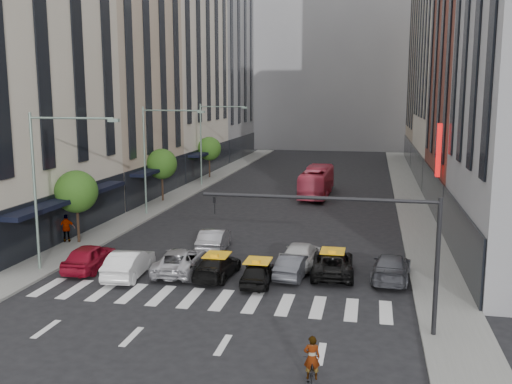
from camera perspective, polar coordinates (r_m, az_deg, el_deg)
The scene contains 33 objects.
ground at distance 27.78m, azimuth -5.49°, elevation -11.68°, with size 160.00×160.00×0.00m, color black.
sidewalk_left at distance 58.84m, azimuth -7.64°, elevation -0.22°, with size 3.00×96.00×0.15m, color slate.
sidewalk_right at distance 55.74m, azimuth 15.30°, elevation -1.03°, with size 3.00×96.00×0.15m, color slate.
building_left_a at distance 43.61m, azimuth -23.75°, elevation 14.02°, with size 8.00×18.00×28.00m, color beige.
building_left_b at distance 58.25m, azimuth -13.79°, elevation 11.27°, with size 8.00×16.00×24.00m, color tan.
building_left_c at distance 75.32m, azimuth -7.91°, elevation 15.61°, with size 8.00×20.00×36.00m, color beige.
building_left_d at distance 93.18m, azimuth -3.88°, elevation 12.67°, with size 8.00×18.00×30.00m, color gray.
building_right_b at distance 52.60m, azimuth 22.27°, elevation 12.14°, with size 8.00×18.00×26.00m, color brown.
building_right_c at distance 71.99m, azimuth 19.80°, elevation 17.03°, with size 8.00×20.00×40.00m, color beige.
building_right_d at distance 90.26m, azimuth 17.89°, elevation 11.69°, with size 8.00×18.00×28.00m, color tan.
building_far at distance 110.26m, azimuth 7.79°, elevation 13.69°, with size 30.00×10.00×36.00m, color gray.
tree_near at distance 40.34m, azimuth -17.52°, elevation 0.03°, with size 2.88×2.88×4.95m.
tree_mid at distance 54.71m, azimuth -9.40°, elevation 2.78°, with size 2.88×2.88×4.95m.
tree_far at distance 69.80m, azimuth -4.70°, elevation 4.34°, with size 2.88×2.88×4.95m.
streetlamp_near at distance 34.02m, azimuth -20.01°, elevation 2.01°, with size 5.38×0.25×9.00m.
streetlamp_mid at distance 48.29m, azimuth -10.06°, elevation 4.55°, with size 5.38×0.25×9.00m.
streetlamp_far at distance 63.39m, azimuth -4.72°, elevation 5.85°, with size 5.38×0.25×9.00m.
traffic_signal at distance 24.36m, azimuth 11.22°, elevation -3.86°, with size 10.10×0.20×6.00m.
liberty_sign at distance 45.15m, azimuth 17.80°, elevation 4.01°, with size 0.30×0.70×4.00m.
car_red at distance 34.85m, azimuth -16.30°, elevation -6.24°, with size 1.82×4.53×1.54m, color maroon.
car_white_front at distance 33.01m, azimuth -12.57°, elevation -6.97°, with size 1.63×4.68×1.54m, color silver.
car_silver at distance 33.26m, azimuth -7.58°, elevation -6.80°, with size 2.35×5.10×1.42m, color #AFAFB5.
taxi_left at distance 32.21m, azimuth -3.91°, elevation -7.42°, with size 1.79×4.40×1.28m, color black.
taxi_center at distance 30.98m, azimuth 0.20°, elevation -8.08°, with size 1.53×3.81×1.30m, color black.
car_grey_mid at distance 32.32m, azimuth 3.82°, elevation -7.32°, with size 1.39×4.00×1.32m, color #3E4046.
taxi_right at distance 32.80m, azimuth 7.65°, elevation -7.07°, with size 2.30×5.00×1.39m, color black.
car_grey_curb at distance 32.61m, azimuth 13.37°, elevation -7.32°, with size 2.00×4.91×1.43m, color #42444A.
car_row2_left at distance 37.46m, azimuth -4.20°, elevation -4.78°, with size 1.60×4.60×1.52m, color gray.
car_row2_right at distance 34.33m, azimuth 4.50°, elevation -6.22°, with size 1.99×4.90×1.42m, color silver.
bus at distance 57.84m, azimuth 6.10°, elevation 1.03°, with size 2.45×10.48×2.92m, color #D63F5A.
motorcycle at distance 21.08m, azimuth 5.58°, elevation -17.63°, with size 0.59×1.68×0.88m, color black.
rider at distance 20.54m, azimuth 5.64°, elevation -14.55°, with size 0.58×0.38×1.60m, color gray.
pedestrian_far at distance 41.09m, azimuth -18.41°, elevation -3.46°, with size 1.13×0.47×1.92m, color gray.
Camera 1 is at (7.74, -24.70, 10.09)m, focal length 40.00 mm.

